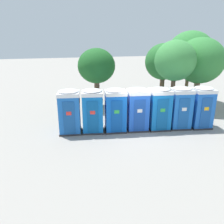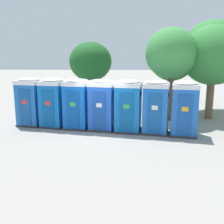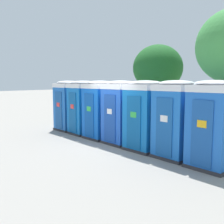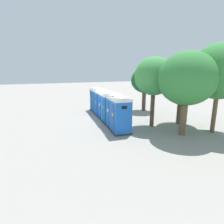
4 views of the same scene
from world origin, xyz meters
The scene contains 9 objects.
ground_plane centered at (0.00, 0.00, 0.00)m, with size 120.00×120.00×0.00m, color gray.
portapotty_0 centered at (-3.82, 1.01, 1.28)m, with size 1.42×1.40×2.54m.
portapotty_1 centered at (-2.53, 0.76, 1.28)m, with size 1.42×1.43×2.54m.
portapotty_2 centered at (-1.24, 0.50, 1.28)m, with size 1.42×1.40×2.54m.
portapotty_3 centered at (0.06, 0.28, 1.28)m, with size 1.43×1.41×2.54m.
portapotty_4 centered at (1.34, 0.00, 1.28)m, with size 1.42×1.39×2.54m.
portapotty_5 centered at (2.63, -0.21, 1.28)m, with size 1.42×1.42×2.54m.
portapotty_6 centered at (3.91, -0.52, 1.28)m, with size 1.40×1.40×2.54m.
street_tree_2 centered at (-1.13, 5.46, 3.24)m, with size 2.84×2.84×4.59m.
Camera 3 is at (6.23, -8.11, 2.49)m, focal length 42.00 mm.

